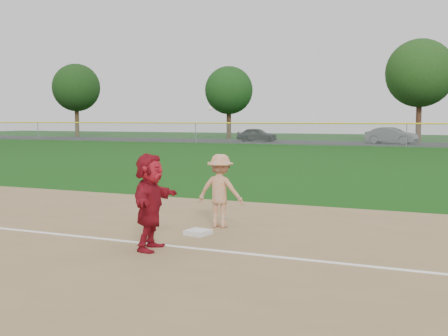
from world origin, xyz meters
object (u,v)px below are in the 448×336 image
at_px(first_base, 198,232).
at_px(car_mid, 391,135).
at_px(car_left, 257,135).
at_px(base_runner, 150,202).

bearing_deg(first_base, car_mid, 92.41).
xyz_separation_m(first_base, car_left, (-15.65, 45.58, 0.66)).
distance_m(first_base, car_left, 48.19).
bearing_deg(car_mid, car_left, 102.52).
relative_size(base_runner, car_left, 0.42).
bearing_deg(car_left, base_runner, -159.45).
distance_m(first_base, car_mid, 45.73).
xyz_separation_m(first_base, car_mid, (-1.92, 45.68, 0.73)).
bearing_deg(car_mid, base_runner, -165.85).
xyz_separation_m(car_left, car_mid, (13.72, 0.11, 0.07)).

